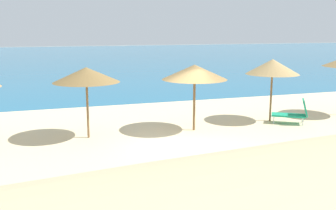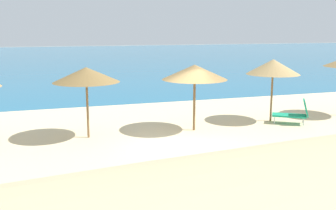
{
  "view_description": "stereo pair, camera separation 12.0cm",
  "coord_description": "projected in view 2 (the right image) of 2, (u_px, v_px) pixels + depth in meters",
  "views": [
    {
      "loc": [
        -4.68,
        -12.17,
        3.9
      ],
      "look_at": [
        -0.04,
        1.68,
        1.05
      ],
      "focal_mm": 41.99,
      "sensor_mm": 36.0,
      "label": 1
    },
    {
      "loc": [
        -4.57,
        -12.21,
        3.9
      ],
      "look_at": [
        -0.04,
        1.68,
        1.05
      ],
      "focal_mm": 41.99,
      "sensor_mm": 36.0,
      "label": 2
    }
  ],
  "objects": [
    {
      "name": "ground_plane",
      "position": [
        184.0,
        144.0,
        13.53
      ],
      "size": [
        160.0,
        160.0,
        0.0
      ],
      "primitive_type": "plane",
      "color": "beige"
    },
    {
      "name": "sea_water",
      "position": [
        75.0,
        57.0,
        54.1
      ],
      "size": [
        160.0,
        71.7,
        0.01
      ],
      "primitive_type": "cube",
      "color": "#1E6B93",
      "rests_on": "ground_plane"
    },
    {
      "name": "beach_umbrella_3",
      "position": [
        86.0,
        75.0,
        13.88
      ],
      "size": [
        2.37,
        2.37,
        2.57
      ],
      "color": "brown",
      "rests_on": "ground_plane"
    },
    {
      "name": "beach_umbrella_4",
      "position": [
        195.0,
        72.0,
        14.92
      ],
      "size": [
        2.5,
        2.5,
        2.56
      ],
      "color": "brown",
      "rests_on": "ground_plane"
    },
    {
      "name": "beach_umbrella_5",
      "position": [
        273.0,
        67.0,
        16.43
      ],
      "size": [
        2.24,
        2.24,
        2.65
      ],
      "color": "brown",
      "rests_on": "ground_plane"
    },
    {
      "name": "lounge_chair_0",
      "position": [
        294.0,
        113.0,
        16.27
      ],
      "size": [
        1.55,
        1.33,
        1.05
      ],
      "rotation": [
        0.0,
        0.0,
        0.98
      ],
      "color": "#199972",
      "rests_on": "ground_plane"
    }
  ]
}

